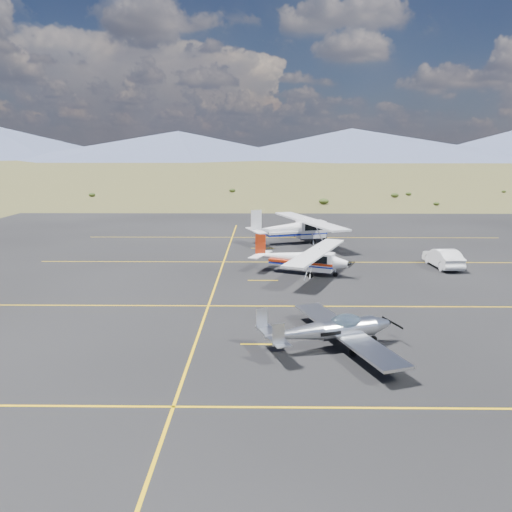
% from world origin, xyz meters
% --- Properties ---
extents(ground, '(1600.00, 1600.00, 0.00)m').
position_xyz_m(ground, '(0.00, 0.00, 0.00)').
color(ground, '#383D1C').
rests_on(ground, ground).
extents(apron, '(72.00, 72.00, 0.02)m').
position_xyz_m(apron, '(0.00, 7.00, 0.00)').
color(apron, black).
rests_on(apron, ground).
extents(aircraft_low_wing, '(5.99, 8.09, 1.78)m').
position_xyz_m(aircraft_low_wing, '(-0.03, -3.90, 0.85)').
color(aircraft_low_wing, '#B7B9BE').
rests_on(aircraft_low_wing, apron).
extents(aircraft_cessna, '(7.24, 9.81, 2.55)m').
position_xyz_m(aircraft_cessna, '(-0.31, 9.39, 1.14)').
color(aircraft_cessna, white).
rests_on(aircraft_cessna, apron).
extents(aircraft_plain, '(8.81, 12.41, 3.19)m').
position_xyz_m(aircraft_plain, '(0.07, 21.03, 1.42)').
color(aircraft_plain, silver).
rests_on(aircraft_plain, apron).
extents(sedan, '(1.79, 4.34, 1.40)m').
position_xyz_m(sedan, '(10.12, 11.44, 0.71)').
color(sedan, silver).
rests_on(sedan, apron).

